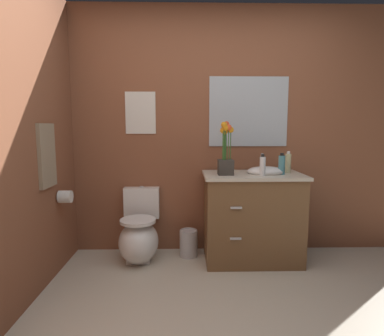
{
  "coord_description": "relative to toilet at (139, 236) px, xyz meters",
  "views": [
    {
      "loc": [
        -0.28,
        -1.69,
        1.3
      ],
      "look_at": [
        -0.21,
        1.27,
        0.92
      ],
      "focal_mm": 30.11,
      "sensor_mm": 36.0,
      "label": 1
    }
  ],
  "objects": [
    {
      "name": "wall_back",
      "position": [
        0.93,
        0.3,
        1.01
      ],
      "size": [
        4.41,
        0.05,
        2.5
      ],
      "primitive_type": "cube",
      "color": "brown",
      "rests_on": "ground_plane"
    },
    {
      "name": "wall_left",
      "position": [
        -0.72,
        -0.86,
        1.01
      ],
      "size": [
        0.05,
        4.53,
        2.5
      ],
      "primitive_type": "cube",
      "color": "brown",
      "rests_on": "ground_plane"
    },
    {
      "name": "toilet",
      "position": [
        0.0,
        0.0,
        0.0
      ],
      "size": [
        0.38,
        0.59,
        0.69
      ],
      "color": "white",
      "rests_on": "ground_plane"
    },
    {
      "name": "vanity_cabinet",
      "position": [
        1.1,
        -0.03,
        0.2
      ],
      "size": [
        0.94,
        0.56,
        1.04
      ],
      "color": "brown",
      "rests_on": "ground_plane"
    },
    {
      "name": "flower_vase",
      "position": [
        0.83,
        -0.09,
        0.81
      ],
      "size": [
        0.14,
        0.14,
        0.49
      ],
      "color": "#38332D",
      "rests_on": "vanity_cabinet"
    },
    {
      "name": "soap_bottle",
      "position": [
        1.45,
        0.03,
        0.71
      ],
      "size": [
        0.05,
        0.05,
        0.21
      ],
      "color": "beige",
      "rests_on": "vanity_cabinet"
    },
    {
      "name": "lotion_bottle",
      "position": [
        1.16,
        -0.14,
        0.7
      ],
      "size": [
        0.05,
        0.05,
        0.2
      ],
      "color": "white",
      "rests_on": "vanity_cabinet"
    },
    {
      "name": "hand_wash_bottle",
      "position": [
        1.35,
        -0.08,
        0.71
      ],
      "size": [
        0.06,
        0.06,
        0.2
      ],
      "color": "teal",
      "rests_on": "vanity_cabinet"
    },
    {
      "name": "trash_bin",
      "position": [
        0.48,
        0.08,
        -0.11
      ],
      "size": [
        0.18,
        0.18,
        0.27
      ],
      "color": "#B7B7BC",
      "rests_on": "ground_plane"
    },
    {
      "name": "wall_poster",
      "position": [
        0.0,
        0.27,
        1.19
      ],
      "size": [
        0.3,
        0.01,
        0.42
      ],
      "primitive_type": "cube",
      "color": "silver"
    },
    {
      "name": "wall_mirror",
      "position": [
        1.1,
        0.27,
        1.21
      ],
      "size": [
        0.8,
        0.01,
        0.7
      ],
      "primitive_type": "cube",
      "color": "#B2BCC6"
    },
    {
      "name": "hanging_towel",
      "position": [
        -0.68,
        -0.4,
        0.82
      ],
      "size": [
        0.03,
        0.28,
        0.52
      ],
      "primitive_type": "cube",
      "color": "gray"
    },
    {
      "name": "toilet_paper_roll",
      "position": [
        -0.62,
        -0.2,
        0.44
      ],
      "size": [
        0.11,
        0.11,
        0.11
      ],
      "primitive_type": "cylinder",
      "rotation": [
        0.0,
        1.57,
        0.0
      ],
      "color": "white"
    }
  ]
}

